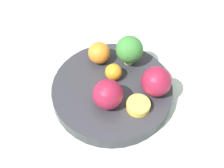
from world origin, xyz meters
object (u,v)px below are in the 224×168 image
at_px(small_cup, 137,106).
at_px(orange_back, 113,72).
at_px(napkin, 203,58).
at_px(bowl, 112,91).
at_px(orange_front, 99,53).
at_px(broccoli, 129,50).
at_px(apple_green, 156,81).
at_px(apple_red, 108,94).

bearing_deg(small_cup, orange_back, -104.23).
bearing_deg(napkin, bowl, -18.73).
relative_size(orange_back, napkin, 0.24).
height_order(orange_front, orange_back, orange_front).
bearing_deg(broccoli, orange_back, 7.67).
height_order(bowl, small_cup, small_cup).
xyz_separation_m(apple_green, napkin, (-0.18, 0.01, -0.06)).
relative_size(orange_front, small_cup, 1.02).
bearing_deg(broccoli, apple_green, 78.30).
bearing_deg(apple_green, broccoli, -101.70).
relative_size(apple_green, orange_back, 1.72).
distance_m(bowl, apple_red, 0.06).
height_order(bowl, orange_front, orange_front).
height_order(broccoli, apple_green, broccoli).
xyz_separation_m(bowl, small_cup, (0.00, 0.08, 0.02)).
xyz_separation_m(apple_red, napkin, (-0.27, 0.06, -0.06)).
bearing_deg(orange_front, napkin, 142.47).
distance_m(small_cup, napkin, 0.24).
xyz_separation_m(apple_green, orange_back, (0.04, -0.09, -0.01)).
bearing_deg(orange_front, bowl, 65.94).
bearing_deg(apple_red, broccoli, -156.85).
height_order(bowl, broccoli, broccoli).
relative_size(broccoli, orange_front, 1.44).
relative_size(small_cup, napkin, 0.31).
distance_m(orange_back, napkin, 0.24).
distance_m(orange_back, small_cup, 0.10).
relative_size(broccoli, orange_back, 1.94).
bearing_deg(bowl, broccoli, -162.66).
bearing_deg(orange_back, apple_red, 35.86).
height_order(orange_back, small_cup, orange_back).
xyz_separation_m(bowl, apple_green, (-0.06, 0.07, 0.05)).
relative_size(apple_red, orange_front, 1.26).
bearing_deg(apple_green, orange_back, -67.09).
bearing_deg(bowl, orange_front, -114.06).
bearing_deg(small_cup, broccoli, -128.73).
distance_m(apple_red, orange_back, 0.07).
distance_m(bowl, orange_back, 0.04).
bearing_deg(apple_green, bowl, -50.95).
relative_size(apple_green, orange_front, 1.28).
distance_m(apple_green, small_cup, 0.06).
bearing_deg(orange_back, apple_green, 112.91).
bearing_deg(small_cup, napkin, 179.11).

